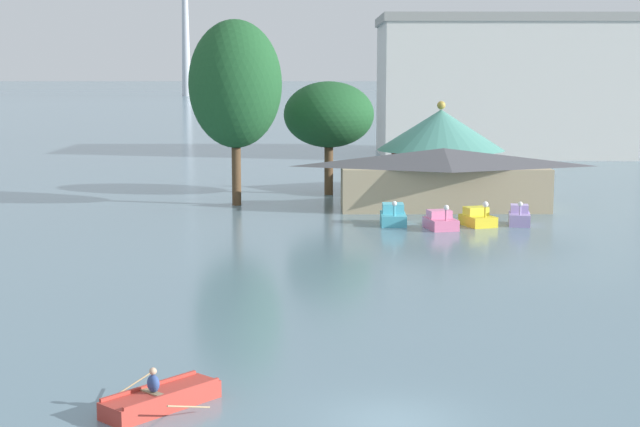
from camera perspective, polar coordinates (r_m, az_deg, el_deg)
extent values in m
plane|color=slate|center=(28.05, 4.37, -12.31)|extent=(2000.00, 2000.00, 0.00)
cube|color=#B7382D|center=(29.42, -9.40, -10.85)|extent=(3.39, 3.57, 0.53)
cube|color=#B7382D|center=(29.72, -10.07, -10.02)|extent=(2.47, 2.70, 0.10)
cube|color=#B7382D|center=(28.92, -8.73, -10.51)|extent=(2.47, 2.70, 0.10)
cube|color=#997F5B|center=(29.16, -9.85, -10.44)|extent=(0.90, 0.85, 0.04)
ellipsoid|color=#334C8C|center=(29.07, -9.86, -9.91)|extent=(0.54, 0.53, 0.53)
sphere|color=tan|center=(28.96, -9.88, -9.20)|extent=(0.22, 0.22, 0.22)
cylinder|color=tan|center=(30.35, -11.19, -10.01)|extent=(1.10, 1.20, 0.50)
cylinder|color=tan|center=(28.32, -7.79, -11.29)|extent=(1.10, 1.20, 0.50)
cube|color=#4CB7CC|center=(63.01, 4.37, -0.32)|extent=(1.70, 2.96, 0.72)
cube|color=#5DCDE2|center=(63.28, 4.35, 0.33)|extent=(1.41, 1.35, 0.62)
cylinder|color=#4CB7CC|center=(61.76, 4.43, 0.14)|extent=(0.14, 0.14, 0.65)
sphere|color=white|center=(61.69, 4.43, 0.59)|extent=(0.33, 0.33, 0.33)
cube|color=pink|center=(61.47, 7.17, -0.61)|extent=(2.14, 2.66, 0.68)
cube|color=pink|center=(61.65, 7.09, -0.02)|extent=(1.61, 1.34, 0.50)
cylinder|color=pink|center=(60.49, 7.49, -0.12)|extent=(0.14, 0.14, 0.65)
sphere|color=white|center=(60.42, 7.50, 0.35)|extent=(0.35, 0.35, 0.35)
cube|color=yellow|center=(63.08, 9.35, -0.42)|extent=(2.33, 2.73, 0.68)
cube|color=yellow|center=(63.24, 9.24, 0.15)|extent=(1.68, 1.45, 0.53)
cylinder|color=yellow|center=(62.19, 9.78, 0.06)|extent=(0.14, 0.14, 0.66)
sphere|color=white|center=(62.11, 9.79, 0.54)|extent=(0.39, 0.39, 0.39)
cube|color=#B299D8|center=(63.97, 11.74, -0.32)|extent=(1.71, 2.50, 0.77)
cube|color=#C8ADF0|center=(64.17, 11.75, 0.29)|extent=(1.30, 1.22, 0.52)
cylinder|color=#B299D8|center=(62.97, 11.79, 0.16)|extent=(0.14, 0.14, 0.58)
sphere|color=white|center=(62.90, 11.80, 0.56)|extent=(0.31, 0.31, 0.31)
cube|color=tan|center=(70.43, 7.32, 1.54)|extent=(14.78, 5.48, 3.11)
pyramid|color=#4C4C51|center=(70.21, 7.35, 3.33)|extent=(15.97, 6.30, 1.32)
cylinder|color=#993328|center=(80.18, 7.14, 2.51)|extent=(8.10, 8.10, 3.51)
cone|color=teal|center=(79.90, 7.18, 4.95)|extent=(10.51, 10.51, 3.32)
sphere|color=#B7993D|center=(79.81, 7.21, 6.39)|extent=(0.70, 0.70, 0.70)
cylinder|color=brown|center=(72.00, -4.98, 2.20)|extent=(0.68, 0.68, 4.30)
ellipsoid|color=#1E5128|center=(71.59, -5.05, 7.66)|extent=(6.89, 6.89, 9.41)
cylinder|color=brown|center=(78.00, 0.52, 2.54)|extent=(0.71, 0.71, 3.84)
ellipsoid|color=#1E5128|center=(77.66, 0.53, 5.90)|extent=(7.28, 7.28, 5.31)
cube|color=silver|center=(117.06, 10.65, 7.19)|extent=(28.41, 16.23, 15.39)
cube|color=#999993|center=(117.19, 10.76, 11.20)|extent=(28.97, 16.56, 1.00)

